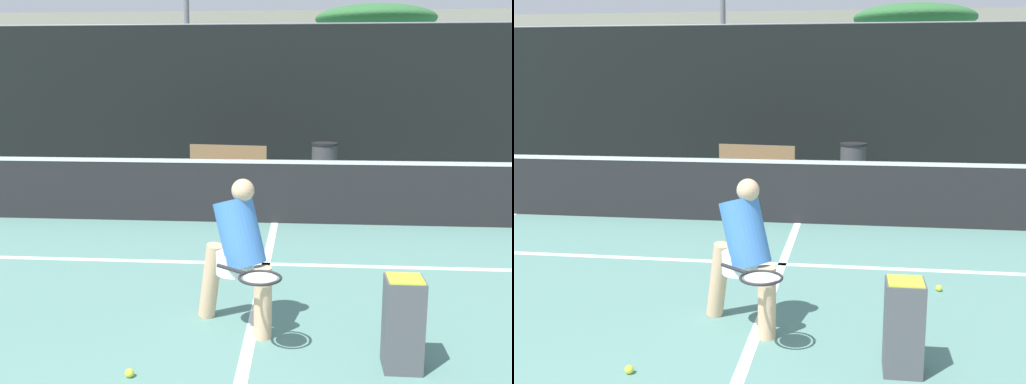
# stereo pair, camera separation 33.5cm
# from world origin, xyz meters

# --- Properties ---
(court_service_line) EXTENTS (8.25, 0.10, 0.01)m
(court_service_line) POSITION_xyz_m (0.00, 5.79, 0.00)
(court_service_line) COLOR white
(court_service_line) RESTS_ON ground
(court_center_mark) EXTENTS (0.10, 5.62, 0.01)m
(court_center_mark) POSITION_xyz_m (0.00, 4.98, 0.00)
(court_center_mark) COLOR white
(court_center_mark) RESTS_ON ground
(net) EXTENTS (11.09, 0.09, 1.07)m
(net) POSITION_xyz_m (0.00, 7.78, 0.51)
(net) COLOR slate
(net) RESTS_ON ground
(fence_back) EXTENTS (24.00, 0.06, 3.19)m
(fence_back) POSITION_xyz_m (0.00, 11.53, 1.59)
(fence_back) COLOR black
(fence_back) RESTS_ON ground
(player_practicing) EXTENTS (0.89, 1.07, 1.33)m
(player_practicing) POSITION_xyz_m (-0.12, 3.97, 0.70)
(player_practicing) COLOR #DBAD84
(player_practicing) RESTS_ON ground
(tennis_ball_scattered_2) EXTENTS (0.07, 0.07, 0.07)m
(tennis_ball_scattered_2) POSITION_xyz_m (-0.81, 3.06, 0.03)
(tennis_ball_scattered_2) COLOR #D1E033
(tennis_ball_scattered_2) RESTS_ON ground
(tennis_ball_scattered_4) EXTENTS (0.07, 0.07, 0.07)m
(tennis_ball_scattered_4) POSITION_xyz_m (1.68, 5.14, 0.03)
(tennis_ball_scattered_4) COLOR #D1E033
(tennis_ball_scattered_4) RESTS_ON ground
(ball_hopper) EXTENTS (0.28, 0.28, 0.71)m
(ball_hopper) POSITION_xyz_m (1.18, 3.37, 0.37)
(ball_hopper) COLOR #4C4C51
(ball_hopper) RESTS_ON ground
(courtside_bench) EXTENTS (1.53, 0.57, 0.86)m
(courtside_bench) POSITION_xyz_m (-1.04, 10.23, 0.46)
(courtside_bench) COLOR olive
(courtside_bench) RESTS_ON ground
(trash_bin) EXTENTS (0.49, 0.49, 0.93)m
(trash_bin) POSITION_xyz_m (0.80, 10.25, 0.47)
(trash_bin) COLOR #3F3F42
(trash_bin) RESTS_ON ground
(parked_car) EXTENTS (1.62, 4.67, 1.43)m
(parked_car) POSITION_xyz_m (1.12, 15.71, 0.61)
(parked_car) COLOR silver
(parked_car) RESTS_ON ground
(tree_west) EXTENTS (4.04, 4.04, 4.48)m
(tree_west) POSITION_xyz_m (2.72, 20.24, 3.98)
(tree_west) COLOR brown
(tree_west) RESTS_ON ground
(building_far) EXTENTS (36.00, 2.40, 5.33)m
(building_far) POSITION_xyz_m (0.00, 31.16, 2.66)
(building_far) COLOR gray
(building_far) RESTS_ON ground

